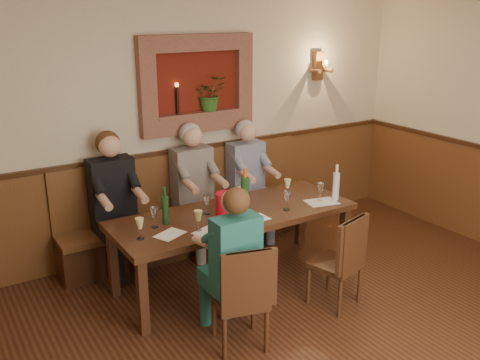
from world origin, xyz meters
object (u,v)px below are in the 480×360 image
object	(u,v)px
chair_near_right	(336,279)
wine_bottle_green_b	(165,209)
person_chair_front	(230,276)
person_bench_mid	(196,200)
wine_bottle_green_a	(245,193)
dining_table	(234,219)
chair_near_left	(240,316)
person_bench_left	(117,216)
spittoon_bucket	(226,205)
water_bottle	(336,185)
person_bench_right	(250,191)
bench	(191,221)

from	to	relation	value
chair_near_right	wine_bottle_green_b	size ratio (longest dim) A/B	2.55
chair_near_right	person_chair_front	world-z (taller)	person_chair_front
person_bench_mid	wine_bottle_green_a	xyz separation A→B (m)	(0.09, -0.86, 0.32)
wine_bottle_green_a	wine_bottle_green_b	size ratio (longest dim) A/B	1.23
dining_table	chair_near_left	bearing A→B (deg)	-118.68
person_bench_left	wine_bottle_green_a	world-z (taller)	person_bench_left
chair_near_right	spittoon_bucket	distance (m)	1.23
person_bench_mid	spittoon_bucket	world-z (taller)	person_bench_mid
person_bench_mid	dining_table	bearing A→B (deg)	-91.26
wine_bottle_green_b	water_bottle	distance (m)	1.80
person_bench_right	spittoon_bucket	size ratio (longest dim) A/B	6.16
spittoon_bucket	bench	bearing A→B (deg)	83.49
person_bench_right	wine_bottle_green_a	xyz separation A→B (m)	(-0.61, -0.86, 0.34)
chair_near_left	spittoon_bucket	world-z (taller)	spittoon_bucket
spittoon_bucket	wine_bottle_green_b	distance (m)	0.58
bench	person_bench_right	xyz separation A→B (m)	(0.72, -0.11, 0.26)
chair_near_right	wine_bottle_green_b	distance (m)	1.70
chair_near_right	person_chair_front	distance (m)	1.13
chair_near_left	person_bench_mid	bearing A→B (deg)	88.48
person_bench_left	person_chair_front	world-z (taller)	person_bench_left
chair_near_right	person_bench_left	xyz separation A→B (m)	(-1.48, 1.70, 0.36)
chair_near_left	wine_bottle_green_a	distance (m)	1.30
chair_near_right	wine_bottle_green_a	size ratio (longest dim) A/B	2.08
dining_table	spittoon_bucket	world-z (taller)	spittoon_bucket
person_bench_mid	person_bench_right	world-z (taller)	person_bench_mid
spittoon_bucket	chair_near_left	bearing A→B (deg)	-114.11
person_bench_left	wine_bottle_green_b	world-z (taller)	person_bench_left
chair_near_left	wine_bottle_green_b	xyz separation A→B (m)	(-0.16, 1.04, 0.63)
bench	dining_table	bearing A→B (deg)	-90.00
dining_table	person_bench_mid	size ratio (longest dim) A/B	1.64
bench	person_bench_mid	world-z (taller)	person_bench_mid
dining_table	chair_near_left	xyz separation A→B (m)	(-0.51, -0.94, -0.41)
chair_near_right	person_chair_front	bearing A→B (deg)	159.70
chair_near_right	wine_bottle_green_a	world-z (taller)	wine_bottle_green_a
person_bench_right	wine_bottle_green_a	bearing A→B (deg)	-125.48
person_chair_front	person_bench_mid	bearing A→B (deg)	71.90
bench	water_bottle	xyz separation A→B (m)	(1.09, -1.18, 0.57)
person_chair_front	chair_near_right	bearing A→B (deg)	-4.53
bench	wine_bottle_green_a	world-z (taller)	wine_bottle_green_a
person_bench_right	water_bottle	world-z (taller)	person_bench_right
chair_near_right	wine_bottle_green_b	world-z (taller)	wine_bottle_green_b
person_bench_right	bench	bearing A→B (deg)	171.69
person_bench_right	wine_bottle_green_a	size ratio (longest dim) A/B	3.29
bench	wine_bottle_green_b	xyz separation A→B (m)	(-0.68, -0.85, 0.56)
chair_near_left	person_chair_front	size ratio (longest dim) A/B	0.68
chair_near_right	person_bench_left	world-z (taller)	person_bench_left
person_bench_left	person_chair_front	xyz separation A→B (m)	(0.39, -1.62, -0.06)
bench	wine_bottle_green_a	distance (m)	1.14
chair_near_right	person_bench_mid	distance (m)	1.83
bench	wine_bottle_green_b	distance (m)	1.22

